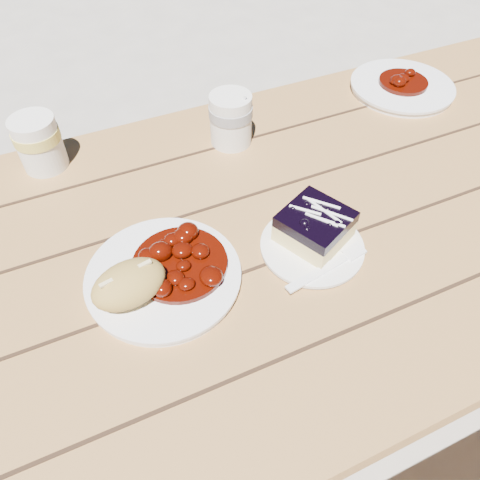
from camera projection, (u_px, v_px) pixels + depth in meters
name	position (u px, v px, depth m)	size (l,w,h in m)	color
ground	(282.00, 387.00, 1.41)	(60.00, 60.00, 0.00)	#A8A298
picnic_table	(301.00, 266.00, 0.97)	(2.00, 1.55, 0.75)	brown
main_plate	(164.00, 277.00, 0.74)	(0.24, 0.24, 0.02)	white
goulash_stew	(179.00, 257.00, 0.73)	(0.15, 0.15, 0.04)	#430A02
bread_roll	(129.00, 284.00, 0.68)	(0.11, 0.08, 0.06)	#B49245
dessert_plate	(312.00, 247.00, 0.78)	(0.17, 0.17, 0.01)	white
blueberry_cake	(315.00, 226.00, 0.77)	(0.13, 0.13, 0.06)	#F7DE86
fork_dessert	(319.00, 272.00, 0.74)	(0.03, 0.16, 0.01)	white
coffee_cup	(231.00, 120.00, 0.95)	(0.09, 0.09, 0.11)	white
second_plate	(402.00, 87.00, 1.11)	(0.24, 0.24, 0.02)	white
second_stew	(405.00, 76.00, 1.09)	(0.11, 0.11, 0.04)	#430A02
second_cup	(39.00, 143.00, 0.89)	(0.09, 0.09, 0.11)	white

